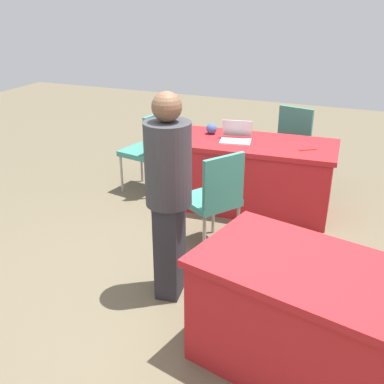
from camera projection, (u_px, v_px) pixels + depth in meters
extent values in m
plane|color=brown|center=(182.00, 309.00, 3.50)|extent=(14.40, 14.40, 0.00)
cube|color=#AD1E23|center=(256.00, 144.00, 4.87)|extent=(1.73, 0.90, 0.05)
cube|color=#AD1E23|center=(254.00, 177.00, 5.02)|extent=(1.66, 0.86, 0.70)
cube|color=#AD1E23|center=(345.00, 281.00, 2.59)|extent=(1.89, 1.20, 0.05)
cube|color=#AD1E23|center=(336.00, 334.00, 2.74)|extent=(1.81, 1.15, 0.70)
cylinder|color=#9E9993|center=(181.00, 222.00, 4.32)|extent=(0.03, 0.03, 0.45)
cylinder|color=#9E9993|center=(213.00, 212.00, 4.52)|extent=(0.03, 0.03, 0.45)
cylinder|color=#9E9993|center=(204.00, 239.00, 4.04)|extent=(0.03, 0.03, 0.45)
cylinder|color=#9E9993|center=(238.00, 228.00, 4.23)|extent=(0.03, 0.03, 0.45)
cube|color=#387F70|center=(209.00, 200.00, 4.17)|extent=(0.61, 0.61, 0.06)
cube|color=#387F70|center=(224.00, 181.00, 3.92)|extent=(0.26, 0.37, 0.45)
cylinder|color=#9E9993|center=(290.00, 155.00, 6.04)|extent=(0.03, 0.03, 0.46)
cylinder|color=#9E9993|center=(318.00, 161.00, 5.84)|extent=(0.03, 0.03, 0.46)
cylinder|color=#9E9993|center=(278.00, 164.00, 5.76)|extent=(0.03, 0.03, 0.46)
cylinder|color=#9E9993|center=(306.00, 170.00, 5.56)|extent=(0.03, 0.03, 0.46)
cube|color=#387F70|center=(300.00, 143.00, 5.70)|extent=(0.53, 0.53, 0.06)
cube|color=#387F70|center=(295.00, 126.00, 5.44)|extent=(0.42, 0.14, 0.45)
cylinder|color=#9E9993|center=(122.00, 174.00, 5.46)|extent=(0.03, 0.03, 0.45)
cylinder|color=#9E9993|center=(142.00, 164.00, 5.75)|extent=(0.03, 0.03, 0.45)
cylinder|color=#9E9993|center=(147.00, 180.00, 5.27)|extent=(0.03, 0.03, 0.45)
cylinder|color=#9E9993|center=(166.00, 170.00, 5.56)|extent=(0.03, 0.03, 0.45)
cube|color=#387F70|center=(143.00, 152.00, 5.41)|extent=(0.51, 0.51, 0.06)
cube|color=#387F70|center=(156.00, 134.00, 5.21)|extent=(0.12, 0.42, 0.45)
cube|color=#26262D|center=(170.00, 249.00, 3.56)|extent=(0.22, 0.30, 0.78)
cylinder|color=#333338|center=(168.00, 164.00, 3.28)|extent=(0.38, 0.38, 0.62)
sphere|color=brown|center=(167.00, 107.00, 3.11)|extent=(0.21, 0.21, 0.21)
cube|color=silver|center=(235.00, 141.00, 4.85)|extent=(0.36, 0.28, 0.02)
cube|color=#B7B7BC|center=(237.00, 128.00, 4.94)|extent=(0.32, 0.13, 0.19)
sphere|color=#3F5999|center=(212.00, 129.00, 5.11)|extent=(0.12, 0.12, 0.12)
cube|color=red|center=(308.00, 149.00, 4.62)|extent=(0.17, 0.13, 0.01)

